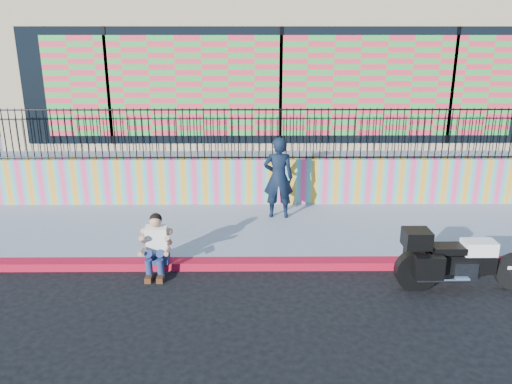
{
  "coord_description": "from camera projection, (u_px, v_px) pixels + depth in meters",
  "views": [
    {
      "loc": [
        -0.7,
        -8.24,
        4.0
      ],
      "look_at": [
        -0.62,
        1.2,
        1.07
      ],
      "focal_mm": 35.0,
      "sensor_mm": 36.0,
      "label": 1
    }
  ],
  "objects": [
    {
      "name": "ground",
      "position": [
        291.0,
        268.0,
        9.06
      ],
      "size": [
        90.0,
        90.0,
        0.0
      ],
      "primitive_type": "plane",
      "color": "black",
      "rests_on": "ground"
    },
    {
      "name": "red_curb",
      "position": [
        291.0,
        264.0,
        9.03
      ],
      "size": [
        16.0,
        0.3,
        0.15
      ],
      "primitive_type": "cube",
      "color": "#AD0C27",
      "rests_on": "ground"
    },
    {
      "name": "sidewalk",
      "position": [
        285.0,
        230.0,
        10.61
      ],
      "size": [
        16.0,
        3.0,
        0.15
      ],
      "primitive_type": "cube",
      "color": "gray",
      "rests_on": "ground"
    },
    {
      "name": "mural_wall",
      "position": [
        281.0,
        181.0,
        11.95
      ],
      "size": [
        16.0,
        0.2,
        1.1
      ],
      "primitive_type": "cube",
      "color": "#FF4380",
      "rests_on": "sidewalk"
    },
    {
      "name": "metal_fence",
      "position": [
        282.0,
        134.0,
        11.61
      ],
      "size": [
        15.8,
        0.04,
        1.2
      ],
      "primitive_type": null,
      "color": "black",
      "rests_on": "mural_wall"
    },
    {
      "name": "elevated_platform",
      "position": [
        273.0,
        142.0,
        16.84
      ],
      "size": [
        16.0,
        10.0,
        1.25
      ],
      "primitive_type": "cube",
      "color": "gray",
      "rests_on": "ground"
    },
    {
      "name": "storefront_building",
      "position": [
        274.0,
        62.0,
        15.86
      ],
      "size": [
        14.0,
        8.06,
        4.0
      ],
      "color": "tan",
      "rests_on": "elevated_platform"
    },
    {
      "name": "police_motorcycle",
      "position": [
        464.0,
        256.0,
        8.13
      ],
      "size": [
        2.24,
        0.74,
        1.4
      ],
      "color": "black",
      "rests_on": "ground"
    },
    {
      "name": "police_officer",
      "position": [
        278.0,
        178.0,
        10.94
      ],
      "size": [
        0.68,
        0.46,
        1.81
      ],
      "primitive_type": "imported",
      "rotation": [
        0.0,
        0.0,
        3.1
      ],
      "color": "black",
      "rests_on": "sidewalk"
    },
    {
      "name": "seated_man",
      "position": [
        156.0,
        251.0,
        8.68
      ],
      "size": [
        0.54,
        0.71,
        1.06
      ],
      "color": "navy",
      "rests_on": "ground"
    }
  ]
}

